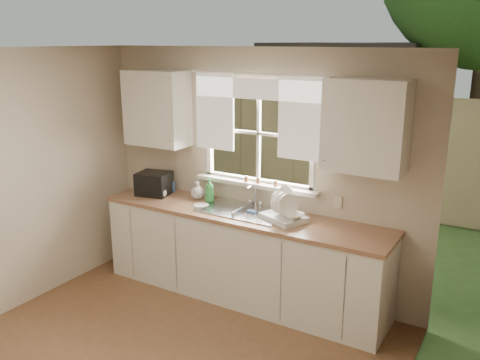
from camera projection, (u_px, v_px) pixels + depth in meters
The scene contains 19 objects.
room_walls at pixel (113, 239), 3.50m from camera, with size 3.62×4.02×2.50m.
ceiling at pixel (107, 50), 3.22m from camera, with size 3.60×4.00×0.02m, color silver.
window at pixel (258, 150), 5.15m from camera, with size 1.38×0.16×1.06m.
curtains at pixel (256, 106), 4.98m from camera, with size 1.50×0.03×0.81m.
base_cabinets at pixel (242, 256), 5.16m from camera, with size 3.00×0.62×0.87m, color silver.
countertop at pixel (242, 214), 5.04m from camera, with size 3.04×0.65×0.04m, color #926649.
upper_cabinet_left at pixel (157, 108), 5.47m from camera, with size 0.70×0.33×0.80m, color silver.
upper_cabinet_right at pixel (366, 126), 4.34m from camera, with size 0.70×0.33×0.80m, color silver.
wall_outlet at pixel (338, 202), 4.81m from camera, with size 0.08×0.01×0.12m, color beige.
sill_jars at pixel (260, 181), 5.15m from camera, with size 0.38×0.04×0.06m.
sink at pixel (243, 218), 5.08m from camera, with size 0.88×0.52×0.40m.
dish_rack at pixel (284, 213), 4.81m from camera, with size 0.48×0.43×0.30m.
bowl at pixel (293, 216), 4.71m from camera, with size 0.19×0.19×0.05m, color white.
soap_bottle_a at pixel (210, 190), 5.32m from camera, with size 0.10×0.10×0.26m, color #2B853A.
soap_bottle_b at pixel (169, 184), 5.66m from camera, with size 0.08×0.09×0.19m, color blue.
soap_bottle_c at pixel (198, 190), 5.44m from camera, with size 0.15×0.15×0.19m, color beige.
saucer at pixel (201, 205), 5.23m from camera, with size 0.16×0.16×0.01m, color white.
cup at pixel (162, 194), 5.50m from camera, with size 0.11×0.11×0.09m, color beige.
black_appliance at pixel (154, 183), 5.59m from camera, with size 0.34×0.30×0.25m, color black.
Camera 1 is at (2.43, -2.42, 2.57)m, focal length 38.00 mm.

